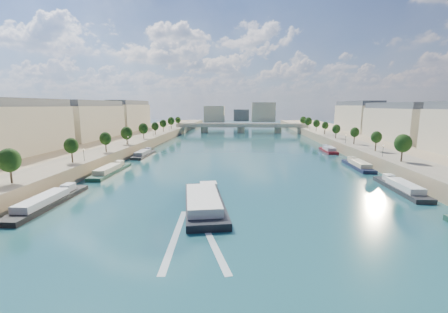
# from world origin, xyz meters

# --- Properties ---
(ground) EXTENTS (700.00, 700.00, 0.00)m
(ground) POSITION_xyz_m (0.00, 100.00, 0.00)
(ground) COLOR #0C3136
(ground) RESTS_ON ground
(quay_left) EXTENTS (44.00, 520.00, 5.00)m
(quay_left) POSITION_xyz_m (-72.00, 100.00, 2.50)
(quay_left) COLOR #9E8460
(quay_left) RESTS_ON ground
(quay_right) EXTENTS (44.00, 520.00, 5.00)m
(quay_right) POSITION_xyz_m (72.00, 100.00, 2.50)
(quay_right) COLOR #9E8460
(quay_right) RESTS_ON ground
(pave_left) EXTENTS (14.00, 520.00, 0.10)m
(pave_left) POSITION_xyz_m (-57.00, 100.00, 5.05)
(pave_left) COLOR gray
(pave_left) RESTS_ON quay_left
(pave_right) EXTENTS (14.00, 520.00, 0.10)m
(pave_right) POSITION_xyz_m (57.00, 100.00, 5.05)
(pave_right) COLOR gray
(pave_right) RESTS_ON quay_right
(trees_left) EXTENTS (4.80, 268.80, 8.26)m
(trees_left) POSITION_xyz_m (-55.00, 102.00, 10.48)
(trees_left) COLOR #382B1E
(trees_left) RESTS_ON ground
(trees_right) EXTENTS (4.80, 268.80, 8.26)m
(trees_right) POSITION_xyz_m (55.00, 110.00, 10.48)
(trees_right) COLOR #382B1E
(trees_right) RESTS_ON ground
(lamps_left) EXTENTS (0.36, 200.36, 4.28)m
(lamps_left) POSITION_xyz_m (-52.50, 90.00, 7.78)
(lamps_left) COLOR black
(lamps_left) RESTS_ON ground
(lamps_right) EXTENTS (0.36, 200.36, 4.28)m
(lamps_right) POSITION_xyz_m (52.50, 105.00, 7.78)
(lamps_right) COLOR black
(lamps_right) RESTS_ON ground
(buildings_left) EXTENTS (16.00, 226.00, 23.20)m
(buildings_left) POSITION_xyz_m (-85.00, 112.00, 16.45)
(buildings_left) COLOR beige
(buildings_left) RESTS_ON ground
(buildings_right) EXTENTS (16.00, 226.00, 23.20)m
(buildings_right) POSITION_xyz_m (85.00, 112.00, 16.45)
(buildings_right) COLOR beige
(buildings_right) RESTS_ON ground
(skyline) EXTENTS (79.00, 42.00, 22.00)m
(skyline) POSITION_xyz_m (3.19, 319.52, 14.66)
(skyline) COLOR beige
(skyline) RESTS_ON ground
(bridge) EXTENTS (112.00, 12.00, 8.15)m
(bridge) POSITION_xyz_m (0.00, 234.36, 5.08)
(bridge) COLOR #C1B79E
(bridge) RESTS_ON ground
(tour_barge) EXTENTS (14.26, 31.65, 4.15)m
(tour_barge) POSITION_xyz_m (-8.02, 40.62, 1.21)
(tour_barge) COLOR black
(tour_barge) RESTS_ON ground
(wake) EXTENTS (12.37, 26.02, 0.04)m
(wake) POSITION_xyz_m (-8.02, 24.09, 0.02)
(wake) COLOR silver
(wake) RESTS_ON ground
(moored_barges_left) EXTENTS (5.00, 152.15, 3.60)m
(moored_barges_left) POSITION_xyz_m (-45.50, 42.69, 0.84)
(moored_barges_left) COLOR #1C293E
(moored_barges_left) RESTS_ON ground
(moored_barges_right) EXTENTS (5.00, 124.31, 3.60)m
(moored_barges_right) POSITION_xyz_m (45.50, 73.09, 0.84)
(moored_barges_right) COLOR #183E30
(moored_barges_right) RESTS_ON ground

